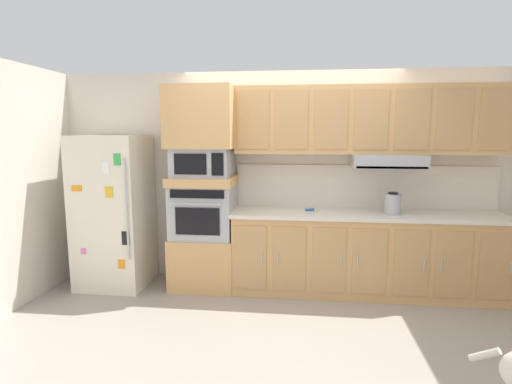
{
  "coord_description": "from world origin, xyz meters",
  "views": [
    {
      "loc": [
        0.13,
        -3.66,
        1.79
      ],
      "look_at": [
        -0.33,
        0.36,
        1.19
      ],
      "focal_mm": 27.88,
      "sensor_mm": 36.0,
      "label": 1
    }
  ],
  "objects_px": {
    "electric_kettle": "(393,204)",
    "refrigerator": "(114,212)",
    "microwave": "(203,162)",
    "screwdriver": "(310,210)",
    "built_in_oven": "(204,211)"
  },
  "relations": [
    {
      "from": "electric_kettle",
      "to": "refrigerator",
      "type": "bearing_deg",
      "value": -179.63
    },
    {
      "from": "refrigerator",
      "to": "electric_kettle",
      "type": "xyz_separation_m",
      "value": [
        3.16,
        0.02,
        0.15
      ]
    },
    {
      "from": "microwave",
      "to": "screwdriver",
      "type": "xyz_separation_m",
      "value": [
        1.22,
        0.03,
        -0.53
      ]
    },
    {
      "from": "refrigerator",
      "to": "screwdriver",
      "type": "xyz_separation_m",
      "value": [
        2.28,
        0.1,
        0.05
      ]
    },
    {
      "from": "screwdriver",
      "to": "electric_kettle",
      "type": "distance_m",
      "value": 0.89
    },
    {
      "from": "refrigerator",
      "to": "electric_kettle",
      "type": "distance_m",
      "value": 3.16
    },
    {
      "from": "microwave",
      "to": "screwdriver",
      "type": "height_order",
      "value": "microwave"
    },
    {
      "from": "microwave",
      "to": "electric_kettle",
      "type": "xyz_separation_m",
      "value": [
        2.1,
        -0.05,
        -0.43
      ]
    },
    {
      "from": "refrigerator",
      "to": "screwdriver",
      "type": "height_order",
      "value": "refrigerator"
    },
    {
      "from": "screwdriver",
      "to": "electric_kettle",
      "type": "relative_size",
      "value": 0.67
    },
    {
      "from": "electric_kettle",
      "to": "screwdriver",
      "type": "bearing_deg",
      "value": 174.99
    },
    {
      "from": "microwave",
      "to": "electric_kettle",
      "type": "bearing_deg",
      "value": -1.29
    },
    {
      "from": "screwdriver",
      "to": "microwave",
      "type": "bearing_deg",
      "value": -178.6
    },
    {
      "from": "built_in_oven",
      "to": "microwave",
      "type": "xyz_separation_m",
      "value": [
        0.0,
        -0.0,
        0.56
      ]
    },
    {
      "from": "built_in_oven",
      "to": "electric_kettle",
      "type": "xyz_separation_m",
      "value": [
        2.1,
        -0.05,
        0.13
      ]
    }
  ]
}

